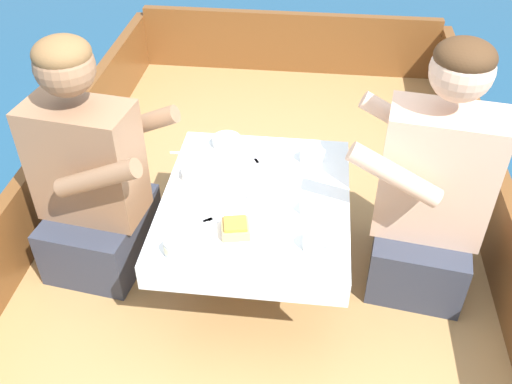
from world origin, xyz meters
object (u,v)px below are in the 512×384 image
at_px(sandwich, 235,228).
at_px(coffee_cup_starboard, 309,156).
at_px(coffee_cup_port, 314,242).
at_px(person_starboard, 430,194).
at_px(person_port, 92,181).
at_px(coffee_cup_center, 309,207).
at_px(tin_can, 174,248).

xyz_separation_m(sandwich, coffee_cup_starboard, (0.23, 0.47, -0.01)).
relative_size(coffee_cup_port, coffee_cup_starboard, 1.02).
height_order(person_starboard, sandwich, person_starboard).
xyz_separation_m(sandwich, coffee_cup_port, (0.27, -0.04, -0.00)).
distance_m(person_starboard, sandwich, 0.76).
height_order(person_port, coffee_cup_center, person_port).
relative_size(person_port, coffee_cup_starboard, 10.26).
distance_m(sandwich, coffee_cup_center, 0.29).
bearing_deg(tin_can, coffee_cup_starboard, 54.45).
distance_m(coffee_cup_port, tin_can, 0.46).
bearing_deg(coffee_cup_port, coffee_cup_center, 96.81).
bearing_deg(coffee_cup_port, tin_can, -170.37).
height_order(coffee_cup_port, coffee_cup_starboard, coffee_cup_port).
bearing_deg(person_port, sandwich, -14.39).
relative_size(sandwich, coffee_cup_center, 1.20).
relative_size(coffee_cup_starboard, coffee_cup_center, 1.05).
bearing_deg(coffee_cup_center, coffee_cup_port, -83.19).
xyz_separation_m(coffee_cup_starboard, tin_can, (-0.42, -0.59, 0.00)).
bearing_deg(sandwich, person_starboard, 23.36).
bearing_deg(coffee_cup_center, coffee_cup_starboard, 92.79).
xyz_separation_m(coffee_cup_center, tin_can, (-0.44, -0.26, 0.00)).
height_order(person_port, coffee_cup_starboard, person_port).
bearing_deg(coffee_cup_port, person_port, 161.93).
distance_m(person_starboard, coffee_cup_starboard, 0.49).
bearing_deg(person_port, coffee_cup_port, -10.11).
bearing_deg(coffee_cup_starboard, tin_can, -125.55).
xyz_separation_m(person_port, coffee_cup_port, (0.87, -0.28, 0.04)).
distance_m(person_starboard, tin_can, 0.98).
xyz_separation_m(coffee_cup_starboard, coffee_cup_center, (0.02, -0.33, 0.00)).
distance_m(sandwich, coffee_cup_starboard, 0.53).
relative_size(coffee_cup_port, tin_can, 1.47).
relative_size(coffee_cup_port, coffee_cup_center, 1.06).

